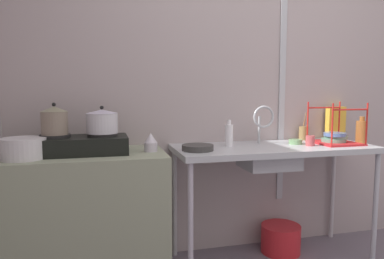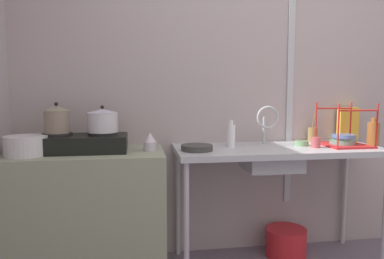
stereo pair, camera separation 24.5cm
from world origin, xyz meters
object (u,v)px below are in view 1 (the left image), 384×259
cup_by_rack (310,141)px  bottle_by_sink (229,135)px  faucet (263,119)px  bottle_by_rack (362,131)px  pot_on_right_burner (102,121)px  stove (79,145)px  sink_basin (269,157)px  utensil_jar (304,133)px  bucket_on_floor (281,239)px  pot_on_left_burner (54,120)px  pot_beside_stove (23,148)px  frying_pan (198,148)px  percolator (151,143)px  cereal_box (335,123)px  dish_rack (335,138)px  small_bowl_on_drainboard (295,142)px

cup_by_rack → bottle_by_sink: bearing=167.2°
faucet → bottle_by_rack: size_ratio=1.43×
pot_on_right_burner → faucet: pot_on_right_burner is taller
cup_by_rack → stove: bearing=177.6°
cup_by_rack → sink_basin: bearing=175.6°
utensil_jar → bucket_on_floor: 0.86m
bottle_by_sink → sink_basin: bearing=-22.2°
stove → pot_on_left_burner: size_ratio=3.00×
pot_beside_stove → faucet: faucet is taller
bucket_on_floor → frying_pan: bearing=-168.1°
stove → faucet: 1.31m
pot_on_right_burner → percolator: pot_on_right_burner is taller
pot_on_left_burner → cup_by_rack: bearing=-2.2°
utensil_jar → pot_on_left_burner: bearing=-173.0°
percolator → cereal_box: size_ratio=0.46×
bottle_by_sink → dish_rack: bearing=-5.4°
dish_rack → cup_by_rack: bearing=-167.7°
stove → cereal_box: bearing=6.7°
sink_basin → bucket_on_floor: sink_basin is taller
bottle_by_sink → bucket_on_floor: size_ratio=0.63×
bottle_by_sink → cereal_box: bearing=9.8°
sink_basin → faucet: 0.30m
stove → sink_basin: stove is taller
bucket_on_floor → utensil_jar: bearing=28.9°
stove → cup_by_rack: stove is taller
bottle_by_sink → utensil_jar: (0.71, 0.16, -0.03)m
cup_by_rack → bottle_by_rack: bearing=3.7°
faucet → cup_by_rack: faucet is taller
bottle_by_sink → bucket_on_floor: bottle_by_sink is taller
pot_on_right_burner → cup_by_rack: (1.47, -0.07, -0.17)m
percolator → cup_by_rack: (1.16, -0.04, -0.02)m
faucet → pot_on_right_burner: bearing=-176.0°
pot_on_left_burner → dish_rack: (2.00, -0.01, -0.17)m
dish_rack → pot_on_left_burner: bearing=179.6°
pot_on_left_burner → sink_basin: bearing=-1.7°
percolator → dish_rack: size_ratio=0.37×
small_bowl_on_drainboard → bottle_by_sink: bearing=177.1°
faucet → bottle_by_sink: (-0.27, -0.01, -0.11)m
frying_pan → cereal_box: cereal_box is taller
pot_on_right_burner → pot_beside_stove: bearing=-168.2°
pot_on_left_burner → pot_beside_stove: pot_on_left_burner is taller
percolator → sink_basin: percolator is taller
sink_basin → cup_by_rack: cup_by_rack is taller
pot_beside_stove → cup_by_rack: bearing=0.8°
stove → cup_by_rack: bearing=-2.4°
pot_beside_stove → cereal_box: cereal_box is taller
pot_on_right_burner → cup_by_rack: 1.48m
frying_pan → cup_by_rack: 0.85m
stove → small_bowl_on_drainboard: size_ratio=5.95×
sink_basin → utensil_jar: bearing=31.5°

